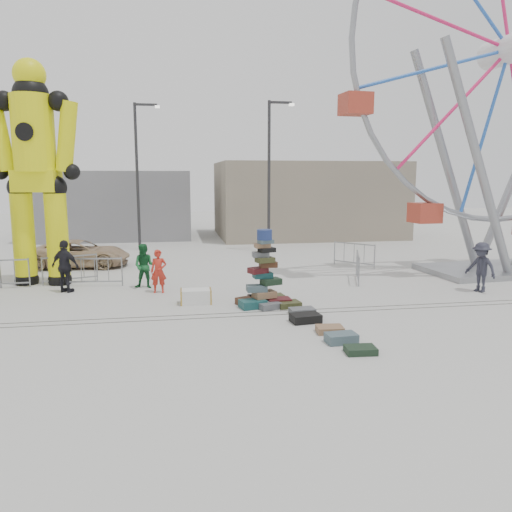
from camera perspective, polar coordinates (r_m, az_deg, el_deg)
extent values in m
plane|color=#9E9E99|center=(14.27, -0.32, -7.54)|extent=(90.00, 90.00, 0.00)
cube|color=#47443F|center=(14.83, -0.70, -6.87)|extent=(40.00, 0.04, 0.01)
cube|color=#47443F|center=(15.21, -0.94, -6.46)|extent=(40.00, 0.04, 0.01)
cube|color=gray|center=(34.77, 5.75, 6.47)|extent=(12.00, 8.00, 5.00)
cube|color=gray|center=(35.74, -15.82, 5.76)|extent=(10.00, 8.00, 4.40)
cylinder|color=#2D2D30|center=(26.99, 1.49, 8.94)|extent=(0.16, 0.16, 8.00)
cube|color=#2D2D30|center=(27.38, 2.81, 17.12)|extent=(1.20, 0.15, 0.12)
cube|color=silver|center=(27.50, 4.09, 16.86)|extent=(0.25, 0.25, 0.12)
cylinder|color=#2D2D30|center=(28.54, -13.41, 8.71)|extent=(0.16, 0.16, 8.00)
cube|color=#2D2D30|center=(28.76, -12.47, 16.54)|extent=(1.20, 0.15, 0.12)
cube|color=silver|center=(28.73, -11.21, 16.39)|extent=(0.25, 0.25, 0.12)
cube|color=#1A4D4E|center=(15.70, -0.37, -5.49)|extent=(0.90, 0.72, 0.26)
cube|color=#4E1518|center=(16.01, 2.64, -5.24)|extent=(0.77, 0.55, 0.24)
cube|color=#492917|center=(16.15, -0.97, -5.14)|extent=(0.82, 0.71, 0.22)
cube|color=#3B3F1F|center=(16.46, 1.97, -4.84)|extent=(0.77, 0.57, 0.24)
cube|color=#5C5F63|center=(15.59, 1.55, -5.71)|extent=(0.79, 0.66, 0.20)
cube|color=black|center=(16.48, 0.27, -4.85)|extent=(0.69, 0.50, 0.22)
cube|color=#906949|center=(15.92, 0.96, -4.40)|extent=(0.80, 0.64, 0.22)
cube|color=#496069|center=(15.82, 0.08, -3.71)|extent=(0.64, 0.44, 0.20)
cube|color=#1A2F1E|center=(15.89, 1.72, -2.92)|extent=(0.71, 0.58, 0.20)
cube|color=#1A4D4E|center=(15.93, 0.77, -2.20)|extent=(0.64, 0.47, 0.18)
cube|color=#4E1518|center=(15.79, 0.23, -1.64)|extent=(0.69, 0.60, 0.18)
cube|color=#492917|center=(15.83, 1.40, -0.96)|extent=(0.56, 0.39, 0.18)
cube|color=#3B3F1F|center=(15.65, 1.03, -0.45)|extent=(0.64, 0.52, 0.16)
cube|color=#5C5F63|center=(15.71, 0.53, 0.18)|extent=(0.52, 0.37, 0.16)
cube|color=black|center=(15.68, 1.24, 0.71)|extent=(0.58, 0.48, 0.14)
cube|color=#906949|center=(15.66, 0.74, 1.21)|extent=(0.50, 0.36, 0.14)
cube|color=#496069|center=(15.60, 1.12, 1.65)|extent=(0.53, 0.44, 0.12)
cylinder|color=navy|center=(15.59, 0.98, 2.46)|extent=(0.48, 0.48, 0.32)
sphere|color=black|center=(21.01, -24.71, -2.47)|extent=(0.87, 0.87, 0.87)
cylinder|color=#EAEC0C|center=(20.76, -25.02, 2.04)|extent=(0.80, 0.80, 3.67)
sphere|color=black|center=(20.64, -25.36, 7.10)|extent=(0.92, 0.92, 0.92)
sphere|color=black|center=(20.53, -21.48, -2.52)|extent=(0.87, 0.87, 0.87)
cylinder|color=#EAEC0C|center=(20.28, -21.76, 2.10)|extent=(0.80, 0.80, 3.67)
sphere|color=black|center=(20.16, -22.07, 7.28)|extent=(0.92, 0.92, 0.92)
cube|color=#EAEC0C|center=(20.39, -23.78, 7.84)|extent=(1.73, 1.15, 0.80)
cylinder|color=#EAEC0C|center=(20.44, -24.09, 12.66)|extent=(1.49, 1.49, 2.75)
sphere|color=black|center=(20.59, -24.35, 16.47)|extent=(1.26, 1.26, 1.26)
sphere|color=#EAEC0C|center=(20.70, -24.48, 18.36)|extent=(1.15, 1.15, 1.15)
sphere|color=black|center=(20.95, -26.85, 15.53)|extent=(0.73, 0.73, 0.73)
cylinder|color=#EAEC0C|center=(20.93, -27.17, 12.03)|extent=(1.02, 0.73, 2.58)
sphere|color=black|center=(20.93, -27.20, 8.56)|extent=(0.60, 0.60, 0.60)
sphere|color=black|center=(20.21, -21.67, 16.13)|extent=(0.73, 0.73, 0.73)
cylinder|color=#EAEC0C|center=(20.00, -20.82, 12.62)|extent=(1.02, 0.73, 2.58)
sphere|color=black|center=(19.92, -20.30, 9.02)|extent=(0.60, 0.60, 0.60)
cube|color=gray|center=(23.64, 25.41, -1.45)|extent=(5.91, 3.81, 0.23)
cylinder|color=gray|center=(21.37, 24.14, 9.57)|extent=(3.97, 0.63, 9.22)
cylinder|color=gray|center=(23.02, 20.99, 9.67)|extent=(3.97, 0.63, 9.22)
cylinder|color=white|center=(23.83, 26.98, 20.30)|extent=(1.31, 2.58, 1.14)
torus|color=gray|center=(23.83, 26.98, 20.30)|extent=(13.85, 1.23, 13.87)
cube|color=#A23322|center=(23.42, 25.68, 2.38)|extent=(1.09, 1.09, 0.80)
cube|color=silver|center=(16.32, -6.88, -4.62)|extent=(1.01, 0.60, 0.46)
cube|color=#3B3F1F|center=(15.82, 3.73, -5.53)|extent=(0.80, 0.65, 0.19)
cube|color=#5C5F63|center=(15.13, 5.30, -6.27)|extent=(0.78, 0.53, 0.17)
cube|color=black|center=(14.29, 5.68, -7.06)|extent=(0.89, 0.65, 0.24)
cube|color=#906949|center=(13.43, 8.43, -8.31)|extent=(0.73, 0.56, 0.18)
cube|color=#496069|center=(12.70, 9.72, -9.23)|extent=(0.80, 0.53, 0.24)
cube|color=#1A2F1E|center=(12.08, 11.86, -10.47)|extent=(0.74, 0.54, 0.16)
imported|color=red|center=(17.92, -11.07, -1.72)|extent=(0.57, 0.39, 1.54)
imported|color=#165A29|center=(18.75, -12.62, -1.13)|extent=(0.92, 0.79, 1.64)
imported|color=black|center=(18.85, -20.96, -1.12)|extent=(1.18, 0.92, 1.87)
imported|color=#262732|center=(19.42, 24.31, -1.17)|extent=(1.05, 1.32, 1.78)
imported|color=tan|center=(23.96, -19.54, 0.27)|extent=(4.57, 2.37, 1.23)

